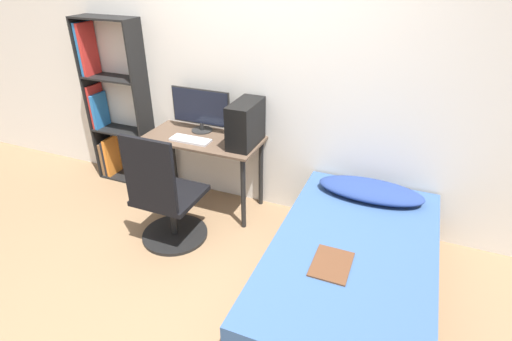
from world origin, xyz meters
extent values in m
plane|color=#846647|center=(0.00, 0.00, 0.00)|extent=(14.00, 14.00, 0.00)
cube|color=silver|center=(0.00, 1.53, 1.25)|extent=(8.00, 0.05, 2.50)
cube|color=brown|center=(-0.38, 1.25, 0.71)|extent=(1.09, 0.52, 0.02)
cylinder|color=black|center=(-0.87, 1.04, 0.35)|extent=(0.04, 0.04, 0.70)
cylinder|color=black|center=(0.12, 1.04, 0.35)|extent=(0.04, 0.04, 0.70)
cylinder|color=black|center=(-0.87, 1.45, 0.35)|extent=(0.04, 0.04, 0.70)
cylinder|color=black|center=(0.12, 1.45, 0.35)|extent=(0.04, 0.04, 0.70)
cube|color=black|center=(-1.74, 1.38, 0.85)|extent=(0.02, 0.25, 1.70)
cube|color=black|center=(-1.11, 1.38, 0.85)|extent=(0.02, 0.25, 1.70)
cube|color=black|center=(-1.42, 1.38, 0.01)|extent=(0.61, 0.25, 0.02)
cube|color=black|center=(-1.42, 1.38, 0.57)|extent=(0.61, 0.25, 0.02)
cube|color=black|center=(-1.42, 1.38, 1.13)|extent=(0.61, 0.25, 0.02)
cube|color=black|center=(-1.42, 1.38, 1.69)|extent=(0.61, 0.25, 0.02)
cube|color=brown|center=(-1.70, 1.38, 0.21)|extent=(0.03, 0.21, 0.37)
cube|color=black|center=(-1.67, 1.38, 0.22)|extent=(0.03, 0.21, 0.40)
cube|color=orange|center=(-1.63, 1.38, 0.23)|extent=(0.03, 0.21, 0.43)
cube|color=red|center=(-1.71, 1.38, 0.81)|extent=(0.02, 0.21, 0.45)
cube|color=#2870B7|center=(-1.68, 1.38, 0.76)|extent=(0.03, 0.21, 0.36)
cube|color=#2870B7|center=(-1.70, 1.38, 1.39)|extent=(0.03, 0.21, 0.50)
cube|color=red|center=(-1.67, 1.38, 1.39)|extent=(0.03, 0.21, 0.50)
cylinder|color=black|center=(-0.39, 0.68, 0.01)|extent=(0.57, 0.57, 0.03)
cylinder|color=black|center=(-0.39, 0.68, 0.22)|extent=(0.05, 0.05, 0.38)
cube|color=black|center=(-0.39, 0.68, 0.43)|extent=(0.50, 0.50, 0.04)
cube|color=black|center=(-0.39, 0.45, 0.74)|extent=(0.45, 0.04, 0.59)
cube|color=#4C3D2D|center=(1.16, 0.55, 0.10)|extent=(1.11, 1.92, 0.21)
cube|color=#33517F|center=(1.16, 0.55, 0.33)|extent=(1.08, 1.88, 0.25)
ellipsoid|color=navy|center=(1.16, 1.24, 0.52)|extent=(0.84, 0.36, 0.11)
cube|color=#56331E|center=(1.06, 0.31, 0.47)|extent=(0.24, 0.32, 0.01)
cylinder|color=black|center=(-0.46, 1.39, 0.73)|extent=(0.20, 0.20, 0.01)
cylinder|color=black|center=(-0.46, 1.39, 0.77)|extent=(0.04, 0.04, 0.07)
cube|color=black|center=(-0.46, 1.40, 0.96)|extent=(0.59, 0.01, 0.34)
cube|color=black|center=(-0.46, 1.39, 0.96)|extent=(0.57, 0.01, 0.32)
cube|color=silver|center=(-0.44, 1.14, 0.73)|extent=(0.37, 0.14, 0.02)
cube|color=black|center=(0.05, 1.27, 0.92)|extent=(0.21, 0.43, 0.39)
camera|label=1|loc=(1.36, -1.67, 2.22)|focal=28.00mm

